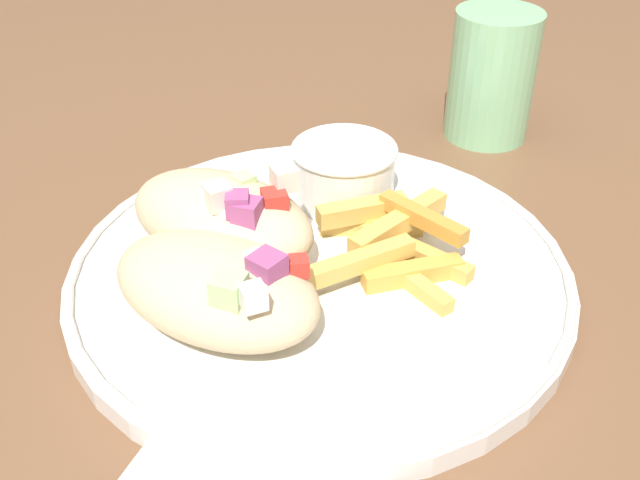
{
  "coord_description": "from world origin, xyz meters",
  "views": [
    {
      "loc": [
        0.03,
        -0.38,
        1.05
      ],
      "look_at": [
        0.01,
        -0.01,
        0.79
      ],
      "focal_mm": 42.0,
      "sensor_mm": 36.0,
      "label": 1
    }
  ],
  "objects_px": {
    "plate": "(320,272)",
    "fries_pile": "(391,240)",
    "pita_sandwich_near": "(217,287)",
    "pita_sandwich_far": "(223,218)",
    "water_glass": "(491,82)",
    "sauce_ramekin": "(344,169)"
  },
  "relations": [
    {
      "from": "plate",
      "to": "water_glass",
      "type": "height_order",
      "value": "water_glass"
    },
    {
      "from": "pita_sandwich_near",
      "to": "fries_pile",
      "type": "xyz_separation_m",
      "value": [
        0.1,
        0.07,
        -0.01
      ]
    },
    {
      "from": "plate",
      "to": "fries_pile",
      "type": "bearing_deg",
      "value": 17.59
    },
    {
      "from": "plate",
      "to": "pita_sandwich_near",
      "type": "xyz_separation_m",
      "value": [
        -0.05,
        -0.05,
        0.03
      ]
    },
    {
      "from": "fries_pile",
      "to": "water_glass",
      "type": "relative_size",
      "value": 1.03
    },
    {
      "from": "pita_sandwich_near",
      "to": "fries_pile",
      "type": "distance_m",
      "value": 0.12
    },
    {
      "from": "plate",
      "to": "fries_pile",
      "type": "height_order",
      "value": "fries_pile"
    },
    {
      "from": "plate",
      "to": "fries_pile",
      "type": "relative_size",
      "value": 2.85
    },
    {
      "from": "plate",
      "to": "pita_sandwich_far",
      "type": "bearing_deg",
      "value": 170.29
    },
    {
      "from": "water_glass",
      "to": "pita_sandwich_far",
      "type": "bearing_deg",
      "value": -133.11
    },
    {
      "from": "water_glass",
      "to": "pita_sandwich_near",
      "type": "bearing_deg",
      "value": -124.63
    },
    {
      "from": "fries_pile",
      "to": "water_glass",
      "type": "bearing_deg",
      "value": 66.64
    },
    {
      "from": "pita_sandwich_far",
      "to": "water_glass",
      "type": "xyz_separation_m",
      "value": [
        0.19,
        0.2,
        0.01
      ]
    },
    {
      "from": "pita_sandwich_near",
      "to": "water_glass",
      "type": "distance_m",
      "value": 0.33
    },
    {
      "from": "fries_pile",
      "to": "pita_sandwich_near",
      "type": "bearing_deg",
      "value": -145.79
    },
    {
      "from": "sauce_ramekin",
      "to": "water_glass",
      "type": "xyz_separation_m",
      "value": [
        0.12,
        0.13,
        0.01
      ]
    },
    {
      "from": "pita_sandwich_far",
      "to": "pita_sandwich_near",
      "type": "bearing_deg",
      "value": -56.52
    },
    {
      "from": "pita_sandwich_near",
      "to": "pita_sandwich_far",
      "type": "distance_m",
      "value": 0.06
    },
    {
      "from": "sauce_ramekin",
      "to": "pita_sandwich_near",
      "type": "bearing_deg",
      "value": -116.33
    },
    {
      "from": "pita_sandwich_near",
      "to": "fries_pile",
      "type": "relative_size",
      "value": 1.37
    },
    {
      "from": "plate",
      "to": "fries_pile",
      "type": "xyz_separation_m",
      "value": [
        0.04,
        0.01,
        0.02
      ]
    },
    {
      "from": "pita_sandwich_far",
      "to": "plate",
      "type": "bearing_deg",
      "value": 17.8
    }
  ]
}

